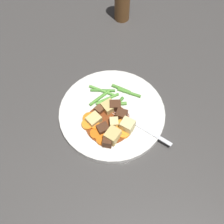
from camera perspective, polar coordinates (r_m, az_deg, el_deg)
The scene contains 32 objects.
ground_plane at distance 0.86m, azimuth 0.00°, elevation -0.51°, with size 3.00×3.00×0.00m, color #423F3D.
dinner_plate at distance 0.85m, azimuth 0.00°, elevation -0.26°, with size 0.28×0.28×0.01m, color white.
stew_sauce at distance 0.82m, azimuth -0.68°, elevation -2.10°, with size 0.12×0.12×0.00m, color brown.
carrot_slice_0 at distance 0.82m, azimuth 1.57°, elevation -2.40°, with size 0.03×0.03×0.01m, color orange.
carrot_slice_1 at distance 0.81m, azimuth 0.96°, elevation -3.94°, with size 0.03×0.03×0.01m, color orange.
carrot_slice_2 at distance 0.81m, azimuth -2.93°, elevation -3.93°, with size 0.03×0.03×0.01m, color orange.
carrot_slice_3 at distance 0.83m, azimuth -4.08°, elevation -1.21°, with size 0.04×0.04×0.01m, color orange.
carrot_slice_4 at distance 0.81m, azimuth 2.05°, elevation -3.70°, with size 0.03×0.03×0.01m, color orange.
carrot_slice_5 at distance 0.82m, azimuth -3.04°, elevation -2.50°, with size 0.02×0.02×0.01m, color orange.
carrot_slice_6 at distance 0.82m, azimuth -4.42°, elevation -2.24°, with size 0.03×0.03×0.01m, color orange.
carrot_slice_7 at distance 0.80m, azimuth -1.76°, elevation -4.90°, with size 0.03×0.03×0.01m, color orange.
potato_chunk_0 at distance 0.84m, azimuth -0.60°, elevation 0.93°, with size 0.03×0.03×0.02m, color #DBBC6B.
potato_chunk_1 at distance 0.81m, azimuth 0.50°, elevation -1.95°, with size 0.02×0.02×0.02m, color #EAD68C.
potato_chunk_2 at distance 0.82m, azimuth -3.30°, elevation -1.44°, with size 0.03×0.03×0.02m, color #E5CC7A.
potato_chunk_3 at distance 0.80m, azimuth 2.79°, elevation -2.49°, with size 0.03×0.03×0.03m, color #EAD68C.
potato_chunk_4 at distance 0.79m, azimuth 0.11°, elevation -4.29°, with size 0.04×0.03×0.03m, color #DBBC6B.
meat_chunk_0 at distance 0.84m, azimuth -2.31°, elevation 0.43°, with size 0.02×0.02×0.02m, color brown.
meat_chunk_1 at distance 0.79m, azimuth -0.78°, elevation -5.22°, with size 0.02×0.03×0.03m, color #4C2B19.
meat_chunk_2 at distance 0.84m, azimuth 0.58°, elevation 1.09°, with size 0.03×0.02×0.03m, color #4C2B19.
meat_chunk_3 at distance 0.82m, azimuth 1.73°, elevation -0.55°, with size 0.03×0.02×0.03m, color #4C2B19.
meat_chunk_4 at distance 0.81m, azimuth -1.65°, elevation -3.04°, with size 0.02×0.03×0.02m, color #4C2B19.
green_bean_0 at distance 0.85m, azimuth 0.91°, elevation 1.37°, with size 0.01×0.01×0.06m, color #4C8E33.
green_bean_1 at distance 0.88m, azimuth 1.67°, elevation 4.23°, with size 0.01×0.01×0.06m, color #599E38.
green_bean_2 at distance 0.85m, azimuth -1.04°, elevation 1.67°, with size 0.01×0.01×0.06m, color #66AD42.
green_bean_3 at distance 0.86m, azimuth -0.73°, elevation 2.47°, with size 0.01×0.01×0.06m, color #599E38.
green_bean_4 at distance 0.87m, azimuth 3.12°, elevation 3.49°, with size 0.01×0.01×0.07m, color #599E38.
green_bean_5 at distance 0.85m, azimuth 0.32°, elevation 1.45°, with size 0.01×0.01×0.07m, color #599E38.
green_bean_6 at distance 0.88m, azimuth -1.66°, elevation 3.92°, with size 0.01×0.01×0.07m, color #4C8E33.
green_bean_7 at distance 0.86m, azimuth -2.18°, elevation 2.64°, with size 0.01×0.01×0.07m, color #599E38.
green_bean_8 at distance 0.88m, azimuth -1.84°, elevation 3.88°, with size 0.01×0.01×0.08m, color #66AD42.
fork at distance 0.82m, azimuth 5.10°, elevation -2.59°, with size 0.13×0.14×0.00m.
pepper_mill at distance 1.05m, azimuth 1.87°, elevation 19.64°, with size 0.05×0.05×0.15m, color brown.
Camera 1 is at (0.43, -0.06, 0.73)m, focal length 50.65 mm.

